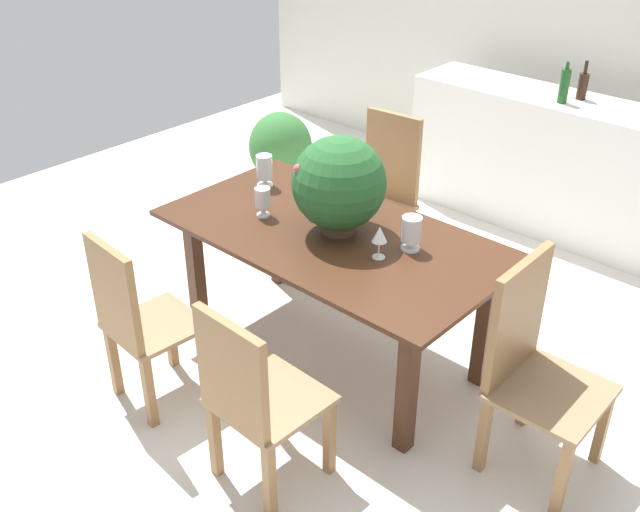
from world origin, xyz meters
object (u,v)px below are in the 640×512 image
(kitchen_counter, at_px, (539,160))
(chair_near_right, at_px, (252,396))
(crystal_vase_left, at_px, (264,169))
(flower_centerpiece, at_px, (339,184))
(crystal_vase_center_near, at_px, (263,199))
(wine_bottle_dark, at_px, (583,85))
(wine_glass, at_px, (379,235))
(chair_near_left, at_px, (136,318))
(chair_far_left, at_px, (384,188))
(chair_foot_end, at_px, (532,360))
(potted_plant_floor, at_px, (281,149))
(wine_bottle_tall, at_px, (564,86))
(dining_table, at_px, (333,252))
(crystal_vase_right, at_px, (411,231))

(kitchen_counter, bearing_deg, chair_near_right, -83.25)
(crystal_vase_left, bearing_deg, chair_near_right, -46.20)
(flower_centerpiece, height_order, kitchen_counter, flower_centerpiece)
(crystal_vase_center_near, bearing_deg, wine_bottle_dark, 75.14)
(crystal_vase_center_near, bearing_deg, wine_glass, 5.54)
(wine_bottle_dark, bearing_deg, crystal_vase_center_near, -104.86)
(chair_near_left, bearing_deg, chair_far_left, -85.59)
(chair_foot_end, xyz_separation_m, kitchen_counter, (-1.14, 2.21, -0.07))
(chair_far_left, distance_m, chair_foot_end, 1.86)
(chair_near_right, distance_m, wine_glass, 0.99)
(chair_foot_end, xyz_separation_m, potted_plant_floor, (-2.89, 1.33, -0.20))
(chair_far_left, relative_size, chair_foot_end, 1.01)
(kitchen_counter, relative_size, potted_plant_floor, 2.94)
(wine_glass, distance_m, wine_bottle_tall, 2.17)
(dining_table, xyz_separation_m, kitchen_counter, (0.03, 2.21, -0.16))
(crystal_vase_left, height_order, potted_plant_floor, crystal_vase_left)
(wine_bottle_tall, bearing_deg, dining_table, -94.60)
(chair_near_left, bearing_deg, chair_near_right, -175.90)
(chair_near_right, bearing_deg, chair_far_left, -65.33)
(chair_near_right, bearing_deg, wine_bottle_dark, -85.34)
(chair_far_left, height_order, kitchen_counter, chair_far_left)
(crystal_vase_right, bearing_deg, dining_table, -161.70)
(crystal_vase_right, bearing_deg, flower_centerpiece, -165.18)
(crystal_vase_center_near, height_order, wine_glass, wine_glass)
(wine_bottle_dark, bearing_deg, chair_foot_end, -67.50)
(crystal_vase_left, distance_m, wine_bottle_dark, 2.30)
(dining_table, relative_size, chair_near_left, 1.90)
(chair_near_left, xyz_separation_m, wine_bottle_dark, (0.65, 3.22, 0.54))
(kitchen_counter, bearing_deg, chair_far_left, -109.84)
(crystal_vase_right, distance_m, wine_bottle_dark, 2.15)
(dining_table, height_order, crystal_vase_center_near, crystal_vase_center_near)
(chair_far_left, bearing_deg, wine_bottle_tall, 58.00)
(dining_table, distance_m, chair_far_left, 1.06)
(kitchen_counter, bearing_deg, wine_glass, -82.35)
(chair_far_left, bearing_deg, chair_foot_end, -36.25)
(flower_centerpiece, bearing_deg, chair_near_right, -68.29)
(wine_bottle_dark, bearing_deg, wine_bottle_tall, -111.28)
(crystal_vase_left, bearing_deg, crystal_vase_right, -1.66)
(chair_near_left, distance_m, crystal_vase_right, 1.40)
(kitchen_counter, bearing_deg, crystal_vase_left, -108.92)
(chair_near_right, relative_size, wine_glass, 5.57)
(chair_near_left, xyz_separation_m, crystal_vase_right, (0.81, 1.09, 0.34))
(chair_foot_end, bearing_deg, crystal_vase_left, 83.86)
(crystal_vase_left, relative_size, kitchen_counter, 0.10)
(chair_far_left, xyz_separation_m, kitchen_counter, (0.45, 1.24, -0.07))
(dining_table, height_order, flower_centerpiece, flower_centerpiece)
(chair_far_left, height_order, wine_bottle_dark, wine_bottle_dark)
(wine_glass, xyz_separation_m, wine_bottle_tall, (-0.16, 2.15, 0.20))
(potted_plant_floor, bearing_deg, crystal_vase_right, -29.38)
(chair_near_left, xyz_separation_m, chair_foot_end, (1.58, 0.95, 0.04))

